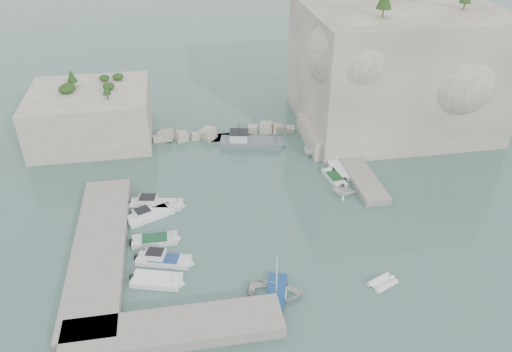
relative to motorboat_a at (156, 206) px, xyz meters
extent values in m
plane|color=#476A63|center=(11.46, -6.20, 0.00)|extent=(400.00, 400.00, 0.00)
cube|color=beige|center=(34.46, 16.80, 8.50)|extent=(26.00, 22.00, 17.00)
cube|color=beige|center=(24.46, 11.80, 1.25)|extent=(8.00, 10.00, 2.50)
cube|color=beige|center=(-8.54, 18.80, 3.50)|extent=(16.00, 14.00, 7.00)
cube|color=#9E9689|center=(-5.54, -7.20, 0.55)|extent=(5.00, 24.00, 1.10)
cube|color=#9E9689|center=(1.46, -18.70, 0.55)|extent=(18.00, 4.00, 1.10)
cube|color=#9E9689|center=(24.96, 3.80, 0.40)|extent=(3.00, 16.00, 0.80)
cube|color=beige|center=(10.46, 15.80, 0.70)|extent=(28.00, 3.00, 1.40)
imported|color=white|center=(10.60, -15.88, 0.00)|extent=(5.94, 4.96, 1.06)
imported|color=white|center=(21.61, -1.28, 0.00)|extent=(3.68, 3.47, 1.54)
imported|color=white|center=(21.44, 8.96, 0.00)|extent=(4.68, 3.04, 1.69)
cylinder|color=white|center=(10.60, -15.88, 2.63)|extent=(0.10, 0.10, 4.20)
cone|color=#1E4219|center=(-10.54, 20.80, 8.62)|extent=(1.40, 1.40, 1.75)
cone|color=#1E4219|center=(-5.54, 15.80, 8.30)|extent=(1.12, 1.12, 1.40)
camera|label=1|loc=(3.31, -47.62, 32.73)|focal=35.00mm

